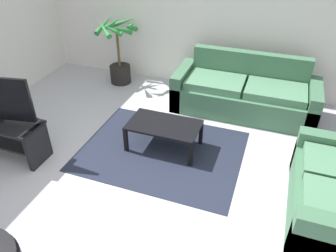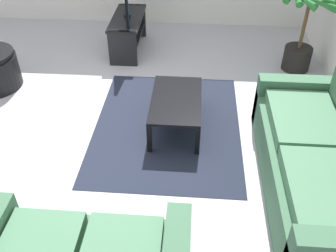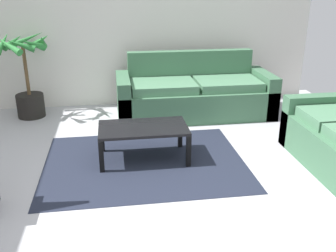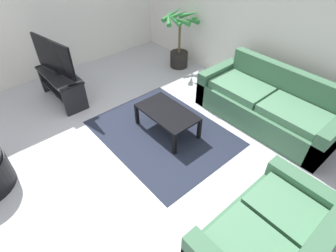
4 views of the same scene
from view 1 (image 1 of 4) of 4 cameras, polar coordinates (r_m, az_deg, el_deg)
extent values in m
plane|color=#B2B2B7|center=(4.06, -6.37, -10.57)|extent=(6.60, 6.60, 0.00)
cube|color=silver|center=(5.91, 5.93, 19.29)|extent=(6.00, 0.06, 2.70)
cube|color=#3F6B4C|center=(5.49, 13.07, 4.47)|extent=(2.27, 0.90, 0.42)
cube|color=#3F6B4C|center=(5.62, 14.25, 10.20)|extent=(1.91, 0.16, 0.48)
cube|color=#3F6B4C|center=(5.62, 2.63, 7.25)|extent=(0.18, 0.90, 0.62)
cube|color=#3F6B4C|center=(5.46, 24.01, 3.29)|extent=(0.18, 0.90, 0.62)
cube|color=#4F7F5D|center=(5.38, 8.32, 7.65)|extent=(0.91, 0.66, 0.12)
cube|color=#4F7F5D|center=(5.30, 18.43, 5.79)|extent=(0.91, 0.66, 0.12)
cube|color=#3F6B4C|center=(4.00, 27.22, -11.82)|extent=(0.90, 1.52, 0.42)
cube|color=#3F6B4C|center=(4.45, 27.08, -4.94)|extent=(0.90, 0.18, 0.62)
cube|color=#4F7F5D|center=(4.04, 27.29, -6.15)|extent=(0.66, 0.54, 0.12)
cube|color=black|center=(4.74, -27.38, 0.60)|extent=(1.10, 0.45, 0.04)
cube|color=black|center=(4.88, -26.54, -2.12)|extent=(1.02, 0.39, 0.03)
cube|color=black|center=(4.54, -21.92, -3.24)|extent=(0.06, 0.41, 0.54)
cylinder|color=black|center=(4.72, -27.50, 1.00)|extent=(0.10, 0.10, 0.04)
cube|color=black|center=(4.42, -0.72, 0.19)|extent=(0.98, 0.57, 0.03)
cube|color=black|center=(4.50, -7.41, -2.48)|extent=(0.05, 0.05, 0.36)
cube|color=black|center=(4.22, 4.00, -5.04)|extent=(0.05, 0.05, 0.36)
cube|color=black|center=(4.88, -4.76, 0.90)|extent=(0.05, 0.05, 0.36)
cube|color=black|center=(4.62, 5.82, -1.24)|extent=(0.05, 0.05, 0.36)
cube|color=#1E2333|center=(4.56, -1.13, -4.34)|extent=(2.20, 1.70, 0.01)
cylinder|color=black|center=(6.41, -8.35, 9.05)|extent=(0.39, 0.39, 0.34)
cylinder|color=brown|center=(6.21, -8.75, 13.38)|extent=(0.05, 0.05, 0.70)
cone|color=#2D8037|center=(5.99, -6.54, 16.83)|extent=(0.17, 0.55, 0.29)
cone|color=#2D8037|center=(6.12, -6.48, 17.18)|extent=(0.39, 0.50, 0.29)
cone|color=#2D8037|center=(6.31, -8.02, 17.62)|extent=(0.54, 0.13, 0.29)
cone|color=#2D8037|center=(6.24, -9.88, 17.25)|extent=(0.29, 0.36, 0.22)
cone|color=#2D8037|center=(6.23, -11.21, 17.09)|extent=(0.15, 0.54, 0.29)
cone|color=#2D8037|center=(6.00, -11.20, 16.45)|extent=(0.43, 0.37, 0.26)
cone|color=#2D8037|center=(5.92, -9.80, 16.35)|extent=(0.39, 0.13, 0.23)
cone|color=#2D8037|center=(5.90, -8.29, 16.42)|extent=(0.35, 0.39, 0.24)
camera|label=2|loc=(4.26, 56.47, 19.47)|focal=40.60mm
camera|label=3|loc=(1.91, -70.47, -21.69)|focal=40.73mm
camera|label=4|loc=(1.76, 67.65, 15.76)|focal=28.46mm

